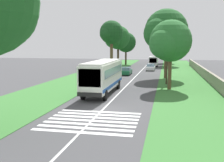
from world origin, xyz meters
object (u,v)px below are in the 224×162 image
coach_bus (103,75)px  trailing_car_0 (126,71)px  roadside_tree_right_0 (168,33)px  roadside_tree_left_1 (111,33)px  utility_pole (167,52)px  roadside_tree_left_2 (126,43)px  roadside_tree_right_2 (165,32)px  trailing_minibus_0 (154,60)px  roadside_tree_right_1 (167,44)px  roadside_tree_right_3 (169,42)px  trailing_car_1 (151,67)px  roadside_tree_left_3 (117,38)px

coach_bus → trailing_car_0: size_ratio=2.60×
trailing_car_0 → roadside_tree_right_0: (23.90, -7.41, 7.99)m
roadside_tree_left_1 → roadside_tree_right_0: bearing=-28.2°
utility_pole → roadside_tree_right_0: bearing=-0.1°
utility_pole → coach_bus: bearing=139.9°
roadside_tree_left_2 → roadside_tree_right_2: (-28.37, -10.72, 1.64)m
trailing_minibus_0 → roadside_tree_right_1: size_ratio=0.69×
roadside_tree_right_0 → roadside_tree_left_2: bearing=87.7°
roadside_tree_left_2 → roadside_tree_right_3: bearing=-163.8°
coach_bus → trailing_car_1: coach_bus is taller
roadside_tree_left_1 → roadside_tree_right_0: size_ratio=0.83×
coach_bus → roadside_tree_left_2: size_ratio=1.26×
roadside_tree_left_1 → roadside_tree_right_3: roadside_tree_left_1 is taller
roadside_tree_left_2 → roadside_tree_right_3: 41.02m
roadside_tree_right_1 → roadside_tree_left_1: bearing=160.0°
trailing_car_1 → roadside_tree_left_2: bearing=27.6°
trailing_car_0 → roadside_tree_right_1: size_ratio=0.50×
trailing_minibus_0 → roadside_tree_right_2: size_ratio=0.53×
coach_bus → roadside_tree_right_2: bearing=-23.4°
trailing_car_1 → trailing_minibus_0: size_ratio=0.72×
trailing_car_0 → utility_pole: 13.71m
roadside_tree_left_2 → roadside_tree_right_1: bearing=-51.9°
roadside_tree_right_1 → roadside_tree_right_3: roadside_tree_right_1 is taller
coach_bus → trailing_car_1: size_ratio=2.60×
roadside_tree_left_2 → roadside_tree_left_3: 11.68m
trailing_minibus_0 → roadside_tree_left_1: 19.52m
coach_bus → roadside_tree_left_1: 23.78m
roadside_tree_left_3 → roadside_tree_right_1: 23.23m
roadside_tree_left_3 → roadside_tree_right_3: size_ratio=1.15×
roadside_tree_left_2 → roadside_tree_right_0: size_ratio=0.71×
utility_pole → trailing_car_1: bearing=9.5°
trailing_car_1 → roadside_tree_left_1: size_ratio=0.42×
trailing_car_1 → roadside_tree_right_2: roadside_tree_right_2 is taller
trailing_car_1 → trailing_minibus_0: (10.82, -0.07, 0.88)m
roadside_tree_left_2 → roadside_tree_right_1: size_ratio=1.02×
roadside_tree_left_2 → utility_pole: bearing=-162.4°
trailing_car_1 → roadside_tree_right_2: size_ratio=0.38×
trailing_minibus_0 → roadside_tree_right_1: (12.74, -3.13, 4.12)m
coach_bus → roadside_tree_right_0: 44.35m
trailing_minibus_0 → roadside_tree_left_1: bearing=155.7°
trailing_minibus_0 → roadside_tree_right_3: size_ratio=0.70×
roadside_tree_left_2 → roadside_tree_right_2: 30.38m
coach_bus → roadside_tree_right_1: size_ratio=1.29×
roadside_tree_left_1 → roadside_tree_right_1: bearing=-20.0°
trailing_car_0 → roadside_tree_right_2: 10.60m
roadside_tree_right_3 → trailing_car_0: bearing=26.8°
trailing_car_0 → roadside_tree_right_0: size_ratio=0.35×
roadside_tree_right_1 → roadside_tree_right_2: roadside_tree_right_2 is taller
roadside_tree_right_2 → utility_pole: size_ratio=1.30×
roadside_tree_left_3 → roadside_tree_right_3: bearing=-157.2°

